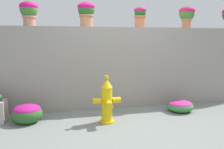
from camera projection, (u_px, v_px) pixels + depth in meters
The scene contains 9 objects.
ground_plane at pixel (128, 122), 3.79m from camera, with size 24.00×24.00×0.00m, color gray.
stone_wall at pixel (115, 68), 4.62m from camera, with size 6.05×0.38×1.62m, color gray.
potted_plant_1 at pixel (29, 10), 4.07m from camera, with size 0.33×0.33×0.46m.
potted_plant_2 at pixel (86, 11), 4.29m from camera, with size 0.34×0.34×0.48m.
potted_plant_3 at pixel (140, 15), 4.55m from camera, with size 0.25×0.25×0.43m.
potted_plant_4 at pixel (187, 14), 4.77m from camera, with size 0.34×0.34×0.47m.
fire_hydrant at pixel (107, 102), 3.72m from camera, with size 0.47×0.37×0.80m.
flower_bush_left at pixel (180, 106), 4.34m from camera, with size 0.52×0.47×0.22m.
flower_bush_right at pixel (27, 113), 3.74m from camera, with size 0.50×0.45×0.33m.
Camera 1 is at (-1.03, -3.49, 1.38)m, focal length 35.87 mm.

